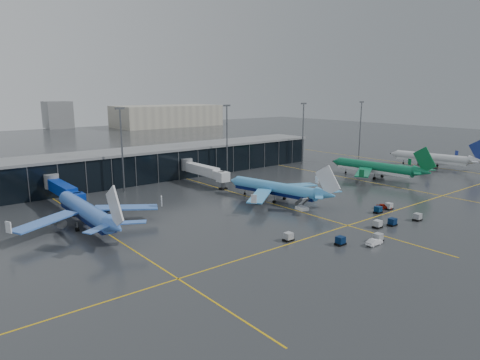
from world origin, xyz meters
TOP-DOWN VIEW (x-y plane):
  - ground at (0.00, 0.00)m, footprint 600.00×600.00m
  - terminal_pier at (0.00, 62.00)m, footprint 142.00×17.00m
  - jet_bridges at (-35.00, 42.99)m, footprint 94.00×27.50m
  - flood_masts at (5.00, 50.00)m, footprint 203.00×0.50m
  - distant_hangars at (49.94, 270.08)m, footprint 260.00×71.00m
  - taxi_lines at (10.00, 10.61)m, footprint 220.00×120.00m
  - airliner_arkefly at (-36.77, 21.85)m, footprint 35.24×39.90m
  - airliner_klm_near at (12.83, 12.35)m, footprint 38.42×41.96m
  - airliner_aer_lingus at (62.57, 13.46)m, footprint 36.89×41.35m
  - airliner_ba at (100.00, 11.84)m, footprint 38.34×42.29m
  - baggage_carts at (13.62, -19.00)m, footprint 39.55×13.69m
  - mobile_airstair at (11.68, 0.73)m, footprint 2.79×3.57m
  - service_van_red at (28.95, -12.24)m, footprint 3.42×4.23m
  - service_van_white at (3.68, -26.19)m, footprint 4.04×1.44m

SIDE VIEW (x-z plane):
  - ground at x=0.00m, z-range 0.00..0.00m
  - taxi_lines at x=10.00m, z-range 0.00..0.02m
  - service_van_white at x=3.68m, z-range 0.00..1.33m
  - service_van_red at x=28.95m, z-range 0.00..1.35m
  - baggage_carts at x=13.62m, z-range -0.09..1.61m
  - mobile_airstair at x=11.68m, z-range -0.95..2.49m
  - jet_bridges at x=-35.00m, z-range 0.95..8.15m
  - terminal_pier at x=0.00m, z-range 0.07..10.77m
  - airliner_klm_near at x=12.83m, z-range 0.00..11.23m
  - airliner_ba at x=100.00m, z-range 0.00..11.69m
  - airliner_arkefly at x=-36.77m, z-range 0.00..12.03m
  - airliner_aer_lingus at x=62.57m, z-range 0.00..12.05m
  - distant_hangars at x=49.94m, z-range -2.21..19.79m
  - flood_masts at x=5.00m, z-range 1.06..26.56m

